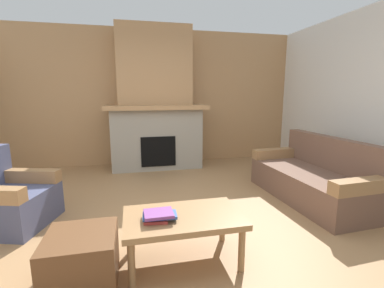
{
  "coord_description": "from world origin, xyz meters",
  "views": [
    {
      "loc": [
        -0.46,
        -2.66,
        1.45
      ],
      "look_at": [
        0.28,
        0.64,
        0.81
      ],
      "focal_mm": 25.13,
      "sensor_mm": 36.0,
      "label": 1
    }
  ],
  "objects": [
    {
      "name": "ground",
      "position": [
        0.0,
        0.0,
        0.0
      ],
      "size": [
        9.0,
        9.0,
        0.0
      ],
      "primitive_type": "plane",
      "color": "#9E754C"
    },
    {
      "name": "wall_back_wood_panel",
      "position": [
        0.0,
        3.0,
        1.35
      ],
      "size": [
        6.0,
        0.12,
        2.7
      ],
      "primitive_type": "cube",
      "color": "tan",
      "rests_on": "ground"
    },
    {
      "name": "fireplace",
      "position": [
        0.0,
        2.62,
        1.16
      ],
      "size": [
        1.9,
        0.82,
        2.7
      ],
      "color": "gray",
      "rests_on": "ground"
    },
    {
      "name": "couch",
      "position": [
        1.96,
        0.42,
        0.29
      ],
      "size": [
        0.93,
        1.84,
        0.85
      ],
      "color": "brown",
      "rests_on": "ground"
    },
    {
      "name": "armchair",
      "position": [
        -1.84,
        0.5,
        0.29
      ],
      "size": [
        0.94,
        0.94,
        0.85
      ],
      "color": "#474C6B",
      "rests_on": "ground"
    },
    {
      "name": "coffee_table",
      "position": [
        -0.07,
        -0.57,
        0.38
      ],
      "size": [
        1.0,
        0.6,
        0.43
      ],
      "color": "#997047",
      "rests_on": "ground"
    },
    {
      "name": "ottoman",
      "position": [
        -0.88,
        -0.66,
        0.2
      ],
      "size": [
        0.52,
        0.52,
        0.4
      ],
      "primitive_type": "cube",
      "color": "brown",
      "rests_on": "ground"
    },
    {
      "name": "book_stack_near_edge",
      "position": [
        -0.28,
        -0.61,
        0.47
      ],
      "size": [
        0.29,
        0.2,
        0.07
      ],
      "color": "#B23833",
      "rests_on": "coffee_table"
    }
  ]
}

